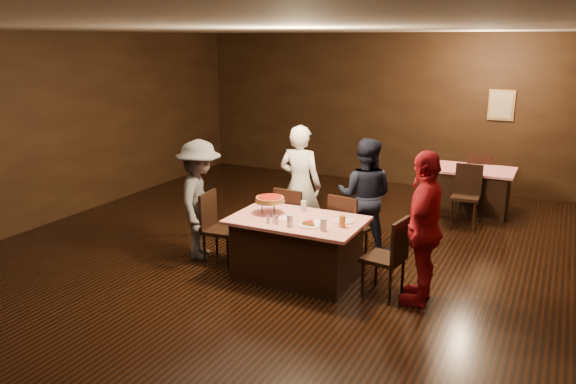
# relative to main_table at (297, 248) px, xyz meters

# --- Properties ---
(room) EXTENTS (10.00, 10.04, 3.02)m
(room) POSITION_rel_main_table_xyz_m (-0.51, 0.22, 1.75)
(room) COLOR black
(room) RESTS_ON ground
(main_table) EXTENTS (1.60, 1.00, 0.77)m
(main_table) POSITION_rel_main_table_xyz_m (0.00, 0.00, 0.00)
(main_table) COLOR #BA0C0D
(main_table) RESTS_ON ground
(back_table) EXTENTS (1.30, 0.90, 0.77)m
(back_table) POSITION_rel_main_table_xyz_m (1.50, 3.78, 0.00)
(back_table) COLOR red
(back_table) RESTS_ON ground
(chair_far_left) EXTENTS (0.44, 0.44, 0.95)m
(chair_far_left) POSITION_rel_main_table_xyz_m (-0.40, 0.75, 0.09)
(chair_far_left) COLOR black
(chair_far_left) RESTS_ON ground
(chair_far_right) EXTENTS (0.48, 0.48, 0.95)m
(chair_far_right) POSITION_rel_main_table_xyz_m (0.40, 0.75, 0.09)
(chair_far_right) COLOR black
(chair_far_right) RESTS_ON ground
(chair_end_left) EXTENTS (0.46, 0.46, 0.95)m
(chair_end_left) POSITION_rel_main_table_xyz_m (-1.10, 0.00, 0.09)
(chair_end_left) COLOR black
(chair_end_left) RESTS_ON ground
(chair_end_right) EXTENTS (0.48, 0.48, 0.95)m
(chair_end_right) POSITION_rel_main_table_xyz_m (1.10, 0.00, 0.09)
(chair_end_right) COLOR black
(chair_end_right) RESTS_ON ground
(chair_back_near) EXTENTS (0.43, 0.43, 0.95)m
(chair_back_near) POSITION_rel_main_table_xyz_m (1.50, 3.08, 0.09)
(chair_back_near) COLOR black
(chair_back_near) RESTS_ON ground
(chair_back_far) EXTENTS (0.47, 0.47, 0.95)m
(chair_back_far) POSITION_rel_main_table_xyz_m (1.50, 4.38, 0.09)
(chair_back_far) COLOR black
(chair_back_far) RESTS_ON ground
(diner_white_jacket) EXTENTS (0.63, 0.42, 1.73)m
(diner_white_jacket) POSITION_rel_main_table_xyz_m (-0.50, 1.15, 0.48)
(diner_white_jacket) COLOR white
(diner_white_jacket) RESTS_ON ground
(diner_navy_hoodie) EXTENTS (0.86, 0.71, 1.60)m
(diner_navy_hoodie) POSITION_rel_main_table_xyz_m (0.44, 1.23, 0.42)
(diner_navy_hoodie) COLOR black
(diner_navy_hoodie) RESTS_ON ground
(diner_grey_knit) EXTENTS (0.97, 1.19, 1.61)m
(diner_grey_knit) POSITION_rel_main_table_xyz_m (-1.46, 0.05, 0.42)
(diner_grey_knit) COLOR #4F4F53
(diner_grey_knit) RESTS_ON ground
(diner_red_shirt) EXTENTS (0.46, 1.03, 1.74)m
(diner_red_shirt) POSITION_rel_main_table_xyz_m (1.53, 0.04, 0.49)
(diner_red_shirt) COLOR #A81520
(diner_red_shirt) RESTS_ON ground
(pizza_stand) EXTENTS (0.38, 0.38, 0.22)m
(pizza_stand) POSITION_rel_main_table_xyz_m (-0.40, 0.05, 0.57)
(pizza_stand) COLOR black
(pizza_stand) RESTS_ON main_table
(plate_with_slice) EXTENTS (0.25, 0.25, 0.06)m
(plate_with_slice) POSITION_rel_main_table_xyz_m (0.25, -0.18, 0.41)
(plate_with_slice) COLOR white
(plate_with_slice) RESTS_ON main_table
(plate_empty) EXTENTS (0.25, 0.25, 0.01)m
(plate_empty) POSITION_rel_main_table_xyz_m (0.55, 0.15, 0.39)
(plate_empty) COLOR white
(plate_empty) RESTS_ON main_table
(glass_front_left) EXTENTS (0.08, 0.08, 0.14)m
(glass_front_left) POSITION_rel_main_table_xyz_m (0.05, -0.30, 0.46)
(glass_front_left) COLOR silver
(glass_front_left) RESTS_ON main_table
(glass_front_right) EXTENTS (0.08, 0.08, 0.14)m
(glass_front_right) POSITION_rel_main_table_xyz_m (0.45, -0.25, 0.46)
(glass_front_right) COLOR silver
(glass_front_right) RESTS_ON main_table
(glass_amber) EXTENTS (0.08, 0.08, 0.14)m
(glass_amber) POSITION_rel_main_table_xyz_m (0.60, -0.05, 0.46)
(glass_amber) COLOR #BF7F26
(glass_amber) RESTS_ON main_table
(glass_back) EXTENTS (0.08, 0.08, 0.14)m
(glass_back) POSITION_rel_main_table_xyz_m (-0.05, 0.30, 0.46)
(glass_back) COLOR silver
(glass_back) RESTS_ON main_table
(condiments) EXTENTS (0.17, 0.10, 0.09)m
(condiments) POSITION_rel_main_table_xyz_m (-0.18, -0.28, 0.43)
(condiments) COLOR silver
(condiments) RESTS_ON main_table
(napkin_center) EXTENTS (0.19, 0.19, 0.01)m
(napkin_center) POSITION_rel_main_table_xyz_m (0.30, 0.00, 0.39)
(napkin_center) COLOR white
(napkin_center) RESTS_ON main_table
(napkin_left) EXTENTS (0.21, 0.21, 0.01)m
(napkin_left) POSITION_rel_main_table_xyz_m (-0.15, -0.05, 0.39)
(napkin_left) COLOR white
(napkin_left) RESTS_ON main_table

